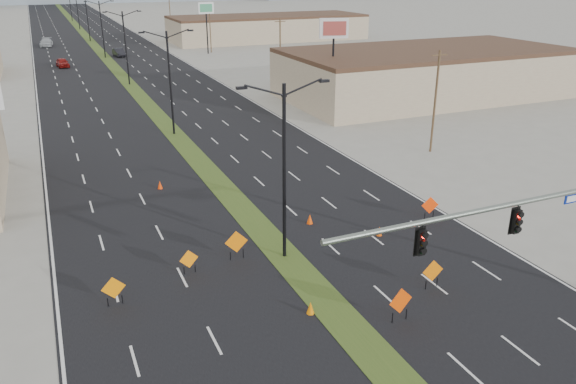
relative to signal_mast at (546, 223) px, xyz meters
name	(u,v)px	position (x,y,z in m)	size (l,w,h in m)	color
road_surface	(103,55)	(-8.56, 98.00, -4.79)	(25.00, 400.00, 0.02)	black
median_strip	(103,55)	(-8.56, 98.00, -4.79)	(2.00, 400.00, 0.04)	#334F1C
building_se_near	(426,74)	(25.44, 43.00, -2.04)	(36.00, 18.00, 5.50)	tan
building_se_far	(268,29)	(29.44, 108.00, -2.29)	(44.00, 16.00, 5.00)	tan
signal_mast	(546,223)	(0.00, 0.00, 0.00)	(16.30, 0.60, 8.00)	slate
streetlight_0	(284,168)	(-8.56, 10.00, 0.63)	(5.15, 0.24, 10.02)	black
streetlight_1	(170,80)	(-8.56, 38.00, 0.63)	(5.15, 0.24, 10.02)	black
streetlight_2	(126,46)	(-8.56, 66.00, 0.63)	(5.15, 0.24, 10.02)	black
streetlight_3	(102,27)	(-8.56, 94.00, 0.63)	(5.15, 0.24, 10.02)	black
streetlight_4	(87,16)	(-8.56, 122.00, 0.63)	(5.15, 0.24, 10.02)	black
streetlight_5	(77,8)	(-8.56, 150.00, 0.63)	(5.15, 0.24, 10.02)	black
streetlight_6	(70,3)	(-8.56, 178.00, 0.63)	(5.15, 0.24, 10.02)	black
utility_pole_0	(435,101)	(11.44, 23.00, -0.12)	(1.60, 0.20, 9.00)	#4C3823
utility_pole_1	(280,50)	(11.44, 58.00, -0.12)	(1.60, 0.20, 9.00)	#4C3823
utility_pole_2	(210,28)	(11.44, 93.00, -0.12)	(1.60, 0.20, 9.00)	#4C3823
utility_pole_3	(170,15)	(11.44, 128.00, -0.12)	(1.60, 0.20, 9.00)	#4C3823
car_left	(62,63)	(-16.38, 85.93, -4.05)	(1.74, 4.33, 1.48)	maroon
car_mid	(119,53)	(-5.96, 94.68, -4.06)	(1.55, 4.44, 1.46)	black
car_far	(46,43)	(-17.98, 115.75, -3.97)	(2.29, 5.63, 1.64)	#A5A9AE
construction_sign_0	(114,289)	(-18.20, 8.72, -3.87)	(1.18, 0.09, 1.57)	orange
construction_sign_1	(236,243)	(-11.18, 10.79, -3.75)	(1.33, 0.14, 1.77)	orange
construction_sign_2	(189,260)	(-14.06, 10.29, -3.97)	(1.06, 0.17, 1.42)	orange
construction_sign_3	(401,302)	(-6.13, 1.96, -3.74)	(1.33, 0.19, 1.78)	#E44304
construction_sign_4	(433,272)	(-2.92, 3.78, -3.84)	(1.22, 0.09, 1.62)	orange
construction_sign_5	(430,206)	(2.29, 10.96, -3.87)	(1.15, 0.30, 1.56)	#FF3905
cone_0	(310,308)	(-9.70, 4.19, -4.47)	(0.39, 0.39, 0.64)	orange
cone_1	(310,219)	(-5.29, 13.42, -4.46)	(0.40, 0.40, 0.67)	#E74204
cone_2	(379,231)	(-2.09, 10.13, -4.49)	(0.37, 0.37, 0.61)	#E64A04
cone_3	(160,185)	(-12.94, 23.56, -4.47)	(0.38, 0.38, 0.63)	#E83804
pole_sign_east_near	(334,35)	(11.34, 41.97, 3.60)	(3.31, 1.23, 10.23)	black
pole_sign_east_far	(206,12)	(10.39, 91.55, 2.96)	(3.12, 0.75, 9.50)	black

